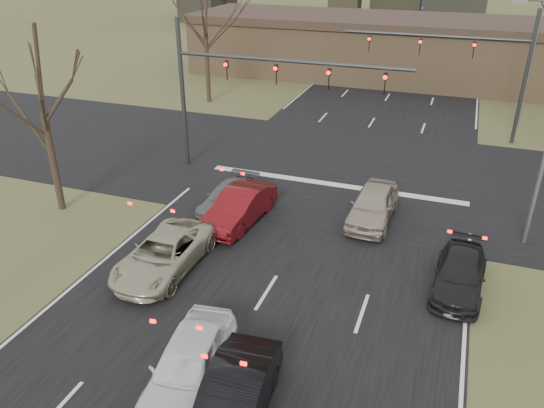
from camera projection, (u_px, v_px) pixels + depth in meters
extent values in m
plane|color=#4E522B|center=(233.00, 346.00, 16.71)|extent=(360.00, 360.00, 0.00)
cube|color=black|center=(423.00, 39.00, 67.10)|extent=(14.00, 300.00, 0.02)
cube|color=black|center=(342.00, 170.00, 29.30)|extent=(200.00, 14.00, 0.02)
cube|color=#8B6C4A|center=(425.00, 54.00, 46.98)|extent=(42.00, 10.00, 4.60)
cube|color=#38281E|center=(429.00, 23.00, 45.79)|extent=(42.40, 10.40, 0.70)
cylinder|color=#383A3D|center=(183.00, 95.00, 28.41)|extent=(0.24, 0.24, 8.00)
cylinder|color=#383A3D|center=(290.00, 61.00, 25.60)|extent=(12.00, 0.18, 0.18)
imported|color=black|center=(227.00, 70.00, 26.93)|extent=(0.16, 0.20, 1.00)
imported|color=black|center=(276.00, 74.00, 26.12)|extent=(0.16, 0.20, 1.00)
imported|color=black|center=(329.00, 79.00, 25.31)|extent=(0.16, 0.20, 1.00)
imported|color=black|center=(385.00, 83.00, 24.50)|extent=(0.16, 0.20, 1.00)
cylinder|color=#383A3D|center=(525.00, 79.00, 31.49)|extent=(0.24, 0.24, 8.00)
cylinder|color=#383A3D|center=(435.00, 36.00, 32.17)|extent=(11.00, 0.18, 0.18)
imported|color=black|center=(474.00, 50.00, 31.77)|extent=(0.16, 0.20, 1.00)
imported|color=black|center=(420.00, 47.00, 32.73)|extent=(0.16, 0.20, 1.00)
imported|color=black|center=(369.00, 44.00, 33.68)|extent=(0.16, 0.20, 1.00)
cube|color=gray|center=(520.00, 0.00, 18.69)|extent=(0.50, 0.25, 0.15)
cylinder|color=gray|center=(533.00, 51.00, 34.25)|extent=(0.18, 0.18, 10.00)
cylinder|color=black|center=(53.00, 163.00, 24.19)|extent=(0.32, 0.32, 4.68)
cylinder|color=black|center=(207.00, 68.00, 40.48)|extent=(0.32, 0.32, 5.23)
imported|color=#BDB799|center=(164.00, 254.00, 20.27)|extent=(2.36, 5.10, 1.42)
imported|color=white|center=(189.00, 365.00, 14.90)|extent=(2.48, 4.83, 1.57)
imported|color=black|center=(233.00, 401.00, 13.79)|extent=(1.98, 4.65, 1.49)
imported|color=black|center=(460.00, 274.00, 19.20)|extent=(1.99, 4.38, 1.24)
imported|color=slate|center=(228.00, 198.00, 24.86)|extent=(1.90, 4.30, 1.23)
imported|color=#620E12|center=(239.00, 207.00, 23.67)|extent=(2.05, 4.78, 1.53)
imported|color=#B3A691|center=(373.00, 205.00, 23.84)|extent=(1.95, 4.61, 1.56)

